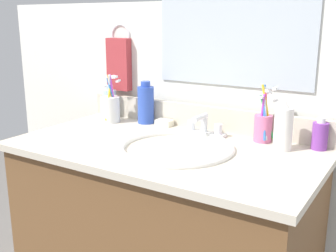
{
  "coord_description": "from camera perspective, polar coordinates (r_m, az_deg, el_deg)",
  "views": [
    {
      "loc": [
        0.7,
        -1.1,
        1.23
      ],
      "look_at": [
        0.02,
        0.0,
        0.89
      ],
      "focal_mm": 44.02,
      "sensor_mm": 36.0,
      "label": 1
    }
  ],
  "objects": [
    {
      "name": "back_wall",
      "position": [
        1.69,
        5.47,
        -5.58
      ],
      "size": [
        2.12,
        0.04,
        1.3
      ],
      "primitive_type": "cube",
      "color": "silver",
      "rests_on": "ground_plane"
    },
    {
      "name": "bottle_shampoo_blue",
      "position": [
        1.65,
        -3.09,
        3.06
      ],
      "size": [
        0.07,
        0.07,
        0.17
      ],
      "color": "#2D4CB2",
      "rests_on": "countertop"
    },
    {
      "name": "countertop",
      "position": [
        1.37,
        -0.57,
        -3.23
      ],
      "size": [
        1.02,
        0.56,
        0.02
      ],
      "primitive_type": "cube",
      "color": "beige",
      "rests_on": "vanity_cabinet"
    },
    {
      "name": "bottle_lotion_white",
      "position": [
        1.35,
        15.67,
        -0.29
      ],
      "size": [
        0.06,
        0.06,
        0.16
      ],
      "color": "white",
      "rests_on": "countertop"
    },
    {
      "name": "faucet",
      "position": [
        1.49,
        4.96,
        -0.26
      ],
      "size": [
        0.16,
        0.1,
        0.08
      ],
      "color": "silver",
      "rests_on": "countertop"
    },
    {
      "name": "cup_pink",
      "position": [
        1.44,
        13.09,
        0.1
      ],
      "size": [
        0.07,
        0.07,
        0.2
      ],
      "color": "#D16693",
      "rests_on": "countertop"
    },
    {
      "name": "bottle_gel_clear",
      "position": [
        1.77,
        -8.08,
        3.2
      ],
      "size": [
        0.06,
        0.06,
        0.14
      ],
      "color": "silver",
      "rests_on": "countertop"
    },
    {
      "name": "bottle_cream_purple",
      "position": [
        1.4,
        20.3,
        -1.22
      ],
      "size": [
        0.05,
        0.05,
        0.1
      ],
      "color": "#7A3899",
      "rests_on": "countertop"
    },
    {
      "name": "towel_ring",
      "position": [
        1.79,
        -6.56,
        12.34
      ],
      "size": [
        0.1,
        0.01,
        0.1
      ],
      "primitive_type": "torus",
      "rotation": [
        1.57,
        0.0,
        0.0
      ],
      "color": "silver"
    },
    {
      "name": "cup_white_ceramic",
      "position": [
        1.69,
        -7.98,
        2.47
      ],
      "size": [
        0.08,
        0.09,
        0.19
      ],
      "color": "white",
      "rests_on": "countertop"
    },
    {
      "name": "mirror_panel",
      "position": [
        1.53,
        9.15,
        16.01
      ],
      "size": [
        0.6,
        0.01,
        0.56
      ],
      "primitive_type": "cube",
      "color": "#B2BCC6"
    },
    {
      "name": "sink_basin",
      "position": [
        1.34,
        1.09,
        -4.45
      ],
      "size": [
        0.38,
        0.38,
        0.11
      ],
      "color": "white",
      "rests_on": "countertop"
    },
    {
      "name": "soap_bar",
      "position": [
        1.62,
        -0.5,
        0.45
      ],
      "size": [
        0.06,
        0.04,
        0.02
      ],
      "primitive_type": "cube",
      "color": "white",
      "rests_on": "countertop"
    },
    {
      "name": "backsplash",
      "position": [
        1.58,
        4.65,
        1.26
      ],
      "size": [
        1.02,
        0.02,
        0.09
      ],
      "primitive_type": "cube",
      "color": "beige",
      "rests_on": "countertop"
    },
    {
      "name": "hand_towel",
      "position": [
        1.79,
        -6.81,
        8.47
      ],
      "size": [
        0.11,
        0.04,
        0.22
      ],
      "primitive_type": "cube",
      "color": "#A53338"
    }
  ]
}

